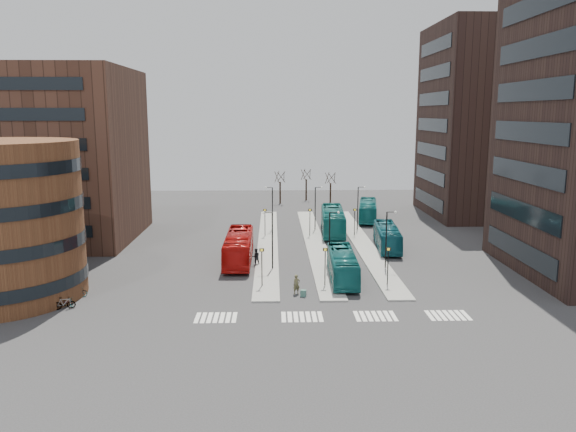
{
  "coord_description": "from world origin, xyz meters",
  "views": [
    {
      "loc": [
        -3.33,
        -39.38,
        16.36
      ],
      "look_at": [
        -1.65,
        22.26,
        5.0
      ],
      "focal_mm": 35.0,
      "sensor_mm": 36.0,
      "label": 1
    }
  ],
  "objects_px": {
    "teal_bus_d": "(368,210)",
    "traveller": "(297,284)",
    "suitcase": "(303,293)",
    "bicycle_far": "(77,293)",
    "teal_bus_a": "(342,265)",
    "commuter_a": "(256,257)",
    "teal_bus_c": "(387,237)",
    "red_bus": "(239,247)",
    "commuter_c": "(345,264)",
    "teal_bus_b": "(333,221)",
    "commuter_b": "(330,267)",
    "bicycle_mid": "(64,303)",
    "bicycle_near": "(66,303)"
  },
  "relations": [
    {
      "from": "teal_bus_a",
      "to": "teal_bus_b",
      "type": "relative_size",
      "value": 0.84
    },
    {
      "from": "red_bus",
      "to": "traveller",
      "type": "height_order",
      "value": "red_bus"
    },
    {
      "from": "teal_bus_c",
      "to": "commuter_c",
      "type": "xyz_separation_m",
      "value": [
        -6.4,
        -9.55,
        -0.72
      ]
    },
    {
      "from": "commuter_c",
      "to": "teal_bus_d",
      "type": "bearing_deg",
      "value": -160.15
    },
    {
      "from": "red_bus",
      "to": "bicycle_far",
      "type": "distance_m",
      "value": 18.31
    },
    {
      "from": "red_bus",
      "to": "commuter_c",
      "type": "distance_m",
      "value": 12.0
    },
    {
      "from": "red_bus",
      "to": "teal_bus_d",
      "type": "distance_m",
      "value": 30.42
    },
    {
      "from": "traveller",
      "to": "bicycle_far",
      "type": "relative_size",
      "value": 1.03
    },
    {
      "from": "suitcase",
      "to": "bicycle_near",
      "type": "relative_size",
      "value": 0.39
    },
    {
      "from": "traveller",
      "to": "suitcase",
      "type": "bearing_deg",
      "value": -72.64
    },
    {
      "from": "teal_bus_c",
      "to": "teal_bus_b",
      "type": "bearing_deg",
      "value": 127.14
    },
    {
      "from": "red_bus",
      "to": "bicycle_near",
      "type": "relative_size",
      "value": 7.61
    },
    {
      "from": "teal_bus_c",
      "to": "teal_bus_a",
      "type": "bearing_deg",
      "value": -113.74
    },
    {
      "from": "teal_bus_a",
      "to": "teal_bus_c",
      "type": "xyz_separation_m",
      "value": [
        7.05,
        12.79,
        -0.01
      ]
    },
    {
      "from": "commuter_c",
      "to": "commuter_a",
      "type": "bearing_deg",
      "value": -70.1
    },
    {
      "from": "teal_bus_a",
      "to": "bicycle_far",
      "type": "relative_size",
      "value": 5.93
    },
    {
      "from": "teal_bus_b",
      "to": "commuter_a",
      "type": "height_order",
      "value": "teal_bus_b"
    },
    {
      "from": "teal_bus_c",
      "to": "traveller",
      "type": "relative_size",
      "value": 5.74
    },
    {
      "from": "teal_bus_a",
      "to": "teal_bus_b",
      "type": "xyz_separation_m",
      "value": [
        1.38,
        21.87,
        0.27
      ]
    },
    {
      "from": "suitcase",
      "to": "teal_bus_a",
      "type": "xyz_separation_m",
      "value": [
        4.16,
        5.17,
        1.16
      ]
    },
    {
      "from": "teal_bus_a",
      "to": "bicycle_far",
      "type": "distance_m",
      "value": 25.05
    },
    {
      "from": "red_bus",
      "to": "teal_bus_d",
      "type": "relative_size",
      "value": 1.1
    },
    {
      "from": "commuter_b",
      "to": "commuter_c",
      "type": "distance_m",
      "value": 2.2
    },
    {
      "from": "bicycle_far",
      "to": "suitcase",
      "type": "bearing_deg",
      "value": -112.04
    },
    {
      "from": "suitcase",
      "to": "bicycle_far",
      "type": "xyz_separation_m",
      "value": [
        -20.38,
        0.28,
        0.16
      ]
    },
    {
      "from": "bicycle_near",
      "to": "bicycle_far",
      "type": "height_order",
      "value": "bicycle_far"
    },
    {
      "from": "teal_bus_d",
      "to": "traveller",
      "type": "relative_size",
      "value": 5.99
    },
    {
      "from": "teal_bus_c",
      "to": "bicycle_far",
      "type": "distance_m",
      "value": 36.22
    },
    {
      "from": "traveller",
      "to": "commuter_b",
      "type": "xyz_separation_m",
      "value": [
        3.72,
        6.26,
        -0.15
      ]
    },
    {
      "from": "teal_bus_b",
      "to": "bicycle_mid",
      "type": "height_order",
      "value": "teal_bus_b"
    },
    {
      "from": "teal_bus_d",
      "to": "commuter_a",
      "type": "bearing_deg",
      "value": -113.06
    },
    {
      "from": "commuter_c",
      "to": "bicycle_far",
      "type": "bearing_deg",
      "value": -38.0
    },
    {
      "from": "commuter_b",
      "to": "bicycle_far",
      "type": "xyz_separation_m",
      "value": [
        -23.52,
        -6.72,
        -0.3
      ]
    },
    {
      "from": "teal_bus_b",
      "to": "commuter_a",
      "type": "relative_size",
      "value": 6.75
    },
    {
      "from": "suitcase",
      "to": "teal_bus_d",
      "type": "xyz_separation_m",
      "value": [
        11.94,
        36.37,
        1.22
      ]
    },
    {
      "from": "commuter_a",
      "to": "bicycle_mid",
      "type": "bearing_deg",
      "value": 26.88
    },
    {
      "from": "bicycle_far",
      "to": "traveller",
      "type": "bearing_deg",
      "value": -109.92
    },
    {
      "from": "teal_bus_a",
      "to": "commuter_a",
      "type": "relative_size",
      "value": 5.69
    },
    {
      "from": "teal_bus_d",
      "to": "commuter_a",
      "type": "relative_size",
      "value": 5.92
    },
    {
      "from": "teal_bus_b",
      "to": "teal_bus_d",
      "type": "bearing_deg",
      "value": 59.31
    },
    {
      "from": "teal_bus_a",
      "to": "teal_bus_d",
      "type": "bearing_deg",
      "value": 78.14
    },
    {
      "from": "red_bus",
      "to": "bicycle_far",
      "type": "relative_size",
      "value": 6.78
    },
    {
      "from": "teal_bus_b",
      "to": "bicycle_near",
      "type": "relative_size",
      "value": 7.9
    },
    {
      "from": "teal_bus_b",
      "to": "teal_bus_c",
      "type": "relative_size",
      "value": 1.19
    },
    {
      "from": "teal_bus_c",
      "to": "commuter_c",
      "type": "relative_size",
      "value": 7.03
    },
    {
      "from": "red_bus",
      "to": "commuter_b",
      "type": "distance_m",
      "value": 11.01
    },
    {
      "from": "teal_bus_b",
      "to": "commuter_c",
      "type": "distance_m",
      "value": 18.67
    },
    {
      "from": "commuter_c",
      "to": "bicycle_near",
      "type": "distance_m",
      "value": 27.38
    },
    {
      "from": "teal_bus_a",
      "to": "red_bus",
      "type": "bearing_deg",
      "value": 148.84
    },
    {
      "from": "teal_bus_d",
      "to": "traveller",
      "type": "height_order",
      "value": "teal_bus_d"
    }
  ]
}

